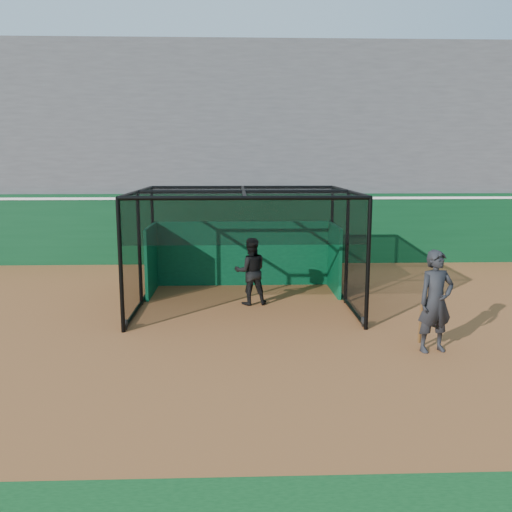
{
  "coord_description": "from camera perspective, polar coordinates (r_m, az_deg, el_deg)",
  "views": [
    {
      "loc": [
        -0.37,
        -10.8,
        3.67
      ],
      "look_at": [
        0.08,
        2.0,
        1.4
      ],
      "focal_mm": 38.0,
      "sensor_mm": 36.0,
      "label": 1
    }
  ],
  "objects": [
    {
      "name": "batter",
      "position": [
        13.87,
        -0.57,
        -1.62
      ],
      "size": [
        0.92,
        0.76,
        1.73
      ],
      "primitive_type": "imported",
      "rotation": [
        0.0,
        0.0,
        3.28
      ],
      "color": "black",
      "rests_on": "ground"
    },
    {
      "name": "ground",
      "position": [
        11.41,
        -0.05,
        -8.71
      ],
      "size": [
        120.0,
        120.0,
        0.0
      ],
      "primitive_type": "plane",
      "color": "#99582C",
      "rests_on": "ground"
    },
    {
      "name": "grandstand",
      "position": [
        23.09,
        -1.13,
        12.06
      ],
      "size": [
        50.0,
        7.85,
        8.95
      ],
      "color": "#4C4C4F",
      "rests_on": "ground"
    },
    {
      "name": "on_deck_player",
      "position": [
        10.98,
        18.37,
        -4.57
      ],
      "size": [
        0.82,
        0.63,
        1.99
      ],
      "color": "black",
      "rests_on": "ground"
    },
    {
      "name": "batting_cage",
      "position": [
        13.82,
        -1.28,
        0.77
      ],
      "size": [
        5.39,
        4.62,
        2.89
      ],
      "color": "black",
      "rests_on": "ground"
    },
    {
      "name": "outfield_wall",
      "position": [
        19.45,
        -0.92,
        3.02
      ],
      "size": [
        50.0,
        0.5,
        2.5
      ],
      "color": "#0A391B",
      "rests_on": "ground"
    }
  ]
}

